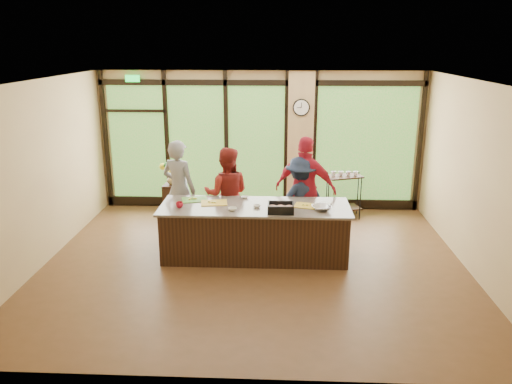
# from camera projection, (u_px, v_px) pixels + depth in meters

# --- Properties ---
(floor) EXTENTS (7.00, 7.00, 0.00)m
(floor) POSITION_uv_depth(u_px,v_px,m) (254.00, 263.00, 8.38)
(floor) COLOR #55371E
(floor) RESTS_ON ground
(ceiling) EXTENTS (7.00, 7.00, 0.00)m
(ceiling) POSITION_uv_depth(u_px,v_px,m) (254.00, 81.00, 7.51)
(ceiling) COLOR white
(ceiling) RESTS_ON back_wall
(back_wall) EXTENTS (7.00, 0.00, 7.00)m
(back_wall) POSITION_uv_depth(u_px,v_px,m) (261.00, 141.00, 10.82)
(back_wall) COLOR tan
(back_wall) RESTS_ON floor
(left_wall) EXTENTS (0.00, 6.00, 6.00)m
(left_wall) POSITION_uv_depth(u_px,v_px,m) (39.00, 175.00, 8.11)
(left_wall) COLOR tan
(left_wall) RESTS_ON floor
(right_wall) EXTENTS (0.00, 6.00, 6.00)m
(right_wall) POSITION_uv_depth(u_px,v_px,m) (477.00, 180.00, 7.79)
(right_wall) COLOR tan
(right_wall) RESTS_ON floor
(window_wall) EXTENTS (6.90, 0.12, 3.00)m
(window_wall) POSITION_uv_depth(u_px,v_px,m) (268.00, 146.00, 10.80)
(window_wall) COLOR tan
(window_wall) RESTS_ON floor
(island_base) EXTENTS (3.10, 1.00, 0.88)m
(island_base) POSITION_uv_depth(u_px,v_px,m) (255.00, 232.00, 8.54)
(island_base) COLOR black
(island_base) RESTS_ON floor
(countertop) EXTENTS (3.20, 1.10, 0.04)m
(countertop) POSITION_uv_depth(u_px,v_px,m) (255.00, 207.00, 8.41)
(countertop) COLOR slate
(countertop) RESTS_ON island_base
(wall_clock) EXTENTS (0.36, 0.04, 0.36)m
(wall_clock) POSITION_uv_depth(u_px,v_px,m) (301.00, 108.00, 10.44)
(wall_clock) COLOR black
(wall_clock) RESTS_ON window_wall
(cook_left) EXTENTS (0.81, 0.68, 1.87)m
(cook_left) POSITION_uv_depth(u_px,v_px,m) (179.00, 190.00, 9.27)
(cook_left) COLOR gray
(cook_left) RESTS_ON floor
(cook_midleft) EXTENTS (0.86, 0.67, 1.76)m
(cook_midleft) POSITION_uv_depth(u_px,v_px,m) (227.00, 194.00, 9.18)
(cook_midleft) COLOR maroon
(cook_midleft) RESTS_ON floor
(cook_midright) EXTENTS (1.24, 0.81, 1.95)m
(cook_midright) POSITION_uv_depth(u_px,v_px,m) (306.00, 189.00, 9.14)
(cook_midright) COLOR #B91C30
(cook_midright) RESTS_ON floor
(cook_right) EXTENTS (1.18, 0.96, 1.60)m
(cook_right) POSITION_uv_depth(u_px,v_px,m) (300.00, 199.00, 9.16)
(cook_right) COLOR #192237
(cook_right) RESTS_ON floor
(roasting_pan) EXTENTS (0.42, 0.33, 0.07)m
(roasting_pan) POSITION_uv_depth(u_px,v_px,m) (281.00, 210.00, 8.08)
(roasting_pan) COLOR black
(roasting_pan) RESTS_ON countertop
(mixing_bowl) EXTENTS (0.37, 0.37, 0.08)m
(mixing_bowl) POSITION_uv_depth(u_px,v_px,m) (322.00, 208.00, 8.18)
(mixing_bowl) COLOR silver
(mixing_bowl) RESTS_ON countertop
(cutting_board_left) EXTENTS (0.51, 0.43, 0.01)m
(cutting_board_left) POSITION_uv_depth(u_px,v_px,m) (195.00, 200.00, 8.71)
(cutting_board_left) COLOR #4D8D33
(cutting_board_left) RESTS_ON countertop
(cutting_board_center) EXTENTS (0.48, 0.39, 0.01)m
(cutting_board_center) POSITION_uv_depth(u_px,v_px,m) (214.00, 203.00, 8.54)
(cutting_board_center) COLOR gold
(cutting_board_center) RESTS_ON countertop
(cutting_board_right) EXTENTS (0.46, 0.39, 0.01)m
(cutting_board_right) POSITION_uv_depth(u_px,v_px,m) (307.00, 206.00, 8.39)
(cutting_board_right) COLOR gold
(cutting_board_right) RESTS_ON countertop
(prep_bowl_near) EXTENTS (0.19, 0.19, 0.05)m
(prep_bowl_near) POSITION_uv_depth(u_px,v_px,m) (232.00, 209.00, 8.17)
(prep_bowl_near) COLOR silver
(prep_bowl_near) RESTS_ON countertop
(prep_bowl_mid) EXTENTS (0.15, 0.15, 0.04)m
(prep_bowl_mid) POSITION_uv_depth(u_px,v_px,m) (257.00, 206.00, 8.31)
(prep_bowl_mid) COLOR silver
(prep_bowl_mid) RESTS_ON countertop
(prep_bowl_far) EXTENTS (0.15, 0.15, 0.03)m
(prep_bowl_far) POSITION_uv_depth(u_px,v_px,m) (245.00, 197.00, 8.81)
(prep_bowl_far) COLOR silver
(prep_bowl_far) RESTS_ON countertop
(red_ramekin) EXTENTS (0.14, 0.14, 0.10)m
(red_ramekin) POSITION_uv_depth(u_px,v_px,m) (179.00, 205.00, 8.30)
(red_ramekin) COLOR #A91026
(red_ramekin) RESTS_ON countertop
(flower_stand) EXTENTS (0.39, 0.39, 0.74)m
(flower_stand) POSITION_uv_depth(u_px,v_px,m) (174.00, 201.00, 10.42)
(flower_stand) COLOR black
(flower_stand) RESTS_ON floor
(flower_vase) EXTENTS (0.27, 0.27, 0.24)m
(flower_vase) POSITION_uv_depth(u_px,v_px,m) (172.00, 179.00, 10.28)
(flower_vase) COLOR olive
(flower_vase) RESTS_ON flower_stand
(bar_cart) EXTENTS (0.82, 0.62, 0.99)m
(bar_cart) POSITION_uv_depth(u_px,v_px,m) (344.00, 190.00, 10.47)
(bar_cart) COLOR black
(bar_cart) RESTS_ON floor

